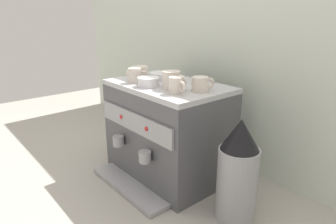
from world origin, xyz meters
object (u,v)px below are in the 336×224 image
at_px(ceramic_cup_0, 172,80).
at_px(ceramic_bowl_0, 148,82).
at_px(coffee_grinder, 238,172).
at_px(espresso_machine, 167,131).
at_px(ceramic_cup_4, 201,84).
at_px(ceramic_cup_1, 136,75).
at_px(ceramic_bowl_1, 161,76).
at_px(milk_pitcher, 124,137).
at_px(ceramic_cup_2, 176,85).
at_px(ceramic_cup_3, 139,73).

distance_m(ceramic_cup_0, ceramic_bowl_0, 0.12).
bearing_deg(coffee_grinder, espresso_machine, 177.42).
bearing_deg(ceramic_cup_4, ceramic_cup_1, -161.03).
height_order(espresso_machine, ceramic_cup_1, ceramic_cup_1).
bearing_deg(ceramic_bowl_1, milk_pitcher, -172.98).
xyz_separation_m(ceramic_cup_0, ceramic_cup_2, (0.07, -0.04, -0.01)).
distance_m(ceramic_cup_2, ceramic_bowl_0, 0.18).
bearing_deg(ceramic_bowl_0, ceramic_cup_3, 158.52).
bearing_deg(espresso_machine, coffee_grinder, -2.58).
distance_m(ceramic_cup_4, coffee_grinder, 0.40).
xyz_separation_m(ceramic_cup_2, coffee_grinder, (0.30, 0.07, -0.31)).
xyz_separation_m(espresso_machine, ceramic_bowl_0, (-0.02, -0.10, 0.26)).
xyz_separation_m(espresso_machine, ceramic_cup_3, (-0.18, -0.04, 0.28)).
height_order(ceramic_cup_0, ceramic_bowl_0, ceramic_cup_0).
xyz_separation_m(ceramic_cup_0, ceramic_bowl_1, (-0.20, 0.09, -0.02)).
relative_size(espresso_machine, ceramic_cup_0, 4.73).
distance_m(espresso_machine, coffee_grinder, 0.46).
height_order(ceramic_cup_3, ceramic_bowl_0, ceramic_cup_3).
height_order(ceramic_cup_4, coffee_grinder, ceramic_cup_4).
bearing_deg(espresso_machine, ceramic_bowl_0, -99.14).
height_order(espresso_machine, milk_pitcher, espresso_machine).
bearing_deg(coffee_grinder, milk_pitcher, 178.47).
bearing_deg(ceramic_cup_3, espresso_machine, 10.88).
bearing_deg(ceramic_cup_0, ceramic_bowl_0, -153.74).
relative_size(ceramic_cup_3, milk_pitcher, 0.98).
relative_size(espresso_machine, ceramic_bowl_0, 5.87).
relative_size(ceramic_cup_0, ceramic_cup_4, 1.15).
height_order(ceramic_cup_3, ceramic_bowl_1, ceramic_cup_3).
bearing_deg(ceramic_cup_3, coffee_grinder, 1.31).
distance_m(ceramic_cup_0, coffee_grinder, 0.48).
relative_size(ceramic_cup_4, milk_pitcher, 0.93).
relative_size(ceramic_cup_1, ceramic_bowl_0, 0.86).
bearing_deg(ceramic_cup_3, ceramic_cup_1, -45.88).
distance_m(espresso_machine, ceramic_bowl_0, 0.28).
bearing_deg(coffee_grinder, ceramic_cup_0, -175.71).
bearing_deg(ceramic_cup_2, espresso_machine, 151.99).
relative_size(ceramic_cup_3, ceramic_bowl_0, 1.13).
height_order(ceramic_cup_2, coffee_grinder, ceramic_cup_2).
relative_size(ceramic_cup_3, ceramic_cup_4, 1.05).
distance_m(espresso_machine, ceramic_cup_4, 0.35).
xyz_separation_m(espresso_machine, ceramic_bowl_1, (-0.10, 0.04, 0.26)).
distance_m(ceramic_cup_3, coffee_grinder, 0.71).
xyz_separation_m(ceramic_bowl_0, milk_pitcher, (-0.42, 0.10, -0.44)).
height_order(ceramic_cup_1, ceramic_cup_3, ceramic_cup_1).
distance_m(espresso_machine, ceramic_cup_2, 0.33).
bearing_deg(espresso_machine, ceramic_cup_2, -28.01).
bearing_deg(ceramic_cup_0, ceramic_cup_3, 177.34).
xyz_separation_m(ceramic_bowl_1, milk_pitcher, (-0.34, -0.04, -0.44)).
height_order(ceramic_cup_0, ceramic_cup_1, ceramic_cup_0).
bearing_deg(ceramic_cup_2, ceramic_cup_4, 66.23).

